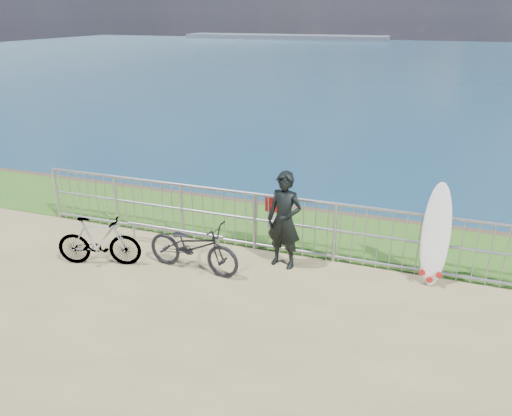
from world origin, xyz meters
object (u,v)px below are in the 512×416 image
at_px(bicycle_far, 99,241).
at_px(bicycle_near, 193,246).
at_px(surfer, 284,220).
at_px(surfboard, 435,239).

bearing_deg(bicycle_far, bicycle_near, -94.05).
bearing_deg(surfer, surfboard, 16.56).
distance_m(bicycle_near, bicycle_far, 1.69).
bearing_deg(surfboard, surfer, -173.63).
bearing_deg(bicycle_near, surfboard, -71.47).
xyz_separation_m(surfboard, bicycle_near, (-3.85, -0.97, -0.33)).
bearing_deg(bicycle_far, surfboard, -92.78).
relative_size(bicycle_near, bicycle_far, 1.16).
xyz_separation_m(surfer, surfboard, (2.45, 0.27, -0.08)).
relative_size(surfer, bicycle_far, 1.16).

